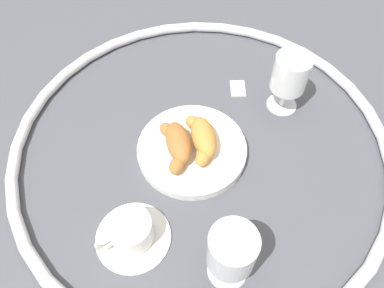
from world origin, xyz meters
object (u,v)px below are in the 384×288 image
(pastry_plate, at_px, (192,149))
(croissant_large, at_px, (203,137))
(croissant_small, at_px, (177,144))
(juice_glass_right, at_px, (232,252))
(juice_glass_left, at_px, (290,75))
(sugar_packet, at_px, (238,88))
(coffee_cup_near, at_px, (131,233))

(pastry_plate, xyz_separation_m, croissant_large, (-0.00, -0.02, 0.03))
(croissant_small, bearing_deg, juice_glass_right, 176.08)
(juice_glass_left, height_order, juice_glass_right, same)
(juice_glass_left, relative_size, sugar_packet, 2.80)
(croissant_large, distance_m, croissant_small, 0.06)
(coffee_cup_near, xyz_separation_m, juice_glass_right, (-0.12, -0.13, 0.07))
(croissant_small, height_order, coffee_cup_near, croissant_small)
(pastry_plate, distance_m, coffee_cup_near, 0.22)
(croissant_large, relative_size, coffee_cup_near, 0.98)
(pastry_plate, bearing_deg, sugar_packet, -55.63)
(croissant_large, distance_m, juice_glass_left, 0.23)
(pastry_plate, height_order, juice_glass_right, juice_glass_right)
(croissant_small, bearing_deg, croissant_large, -95.08)
(croissant_large, xyz_separation_m, sugar_packet, (0.12, -0.15, -0.04))
(juice_glass_left, relative_size, juice_glass_right, 1.00)
(croissant_small, height_order, juice_glass_right, juice_glass_right)
(sugar_packet, bearing_deg, coffee_cup_near, 148.88)
(pastry_plate, relative_size, coffee_cup_near, 1.67)
(coffee_cup_near, bearing_deg, sugar_packet, -54.97)
(juice_glass_left, bearing_deg, coffee_cup_near, 110.93)
(croissant_large, bearing_deg, pastry_plate, 85.81)
(croissant_small, relative_size, juice_glass_left, 0.96)
(pastry_plate, xyz_separation_m, juice_glass_right, (-0.25, 0.05, 0.08))
(pastry_plate, relative_size, juice_glass_right, 1.62)
(croissant_large, bearing_deg, coffee_cup_near, 121.86)
(croissant_small, relative_size, coffee_cup_near, 0.99)
(juice_glass_right, bearing_deg, sugar_packet, -31.17)
(croissant_large, height_order, coffee_cup_near, croissant_large)
(croissant_small, xyz_separation_m, juice_glass_right, (-0.25, 0.02, 0.05))
(pastry_plate, height_order, croissant_large, croissant_large)
(croissant_large, height_order, croissant_small, same)
(pastry_plate, bearing_deg, juice_glass_left, -82.08)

